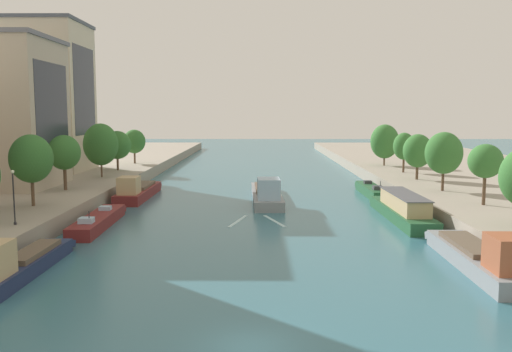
{
  "coord_description": "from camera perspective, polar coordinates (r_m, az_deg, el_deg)",
  "views": [
    {
      "loc": [
        0.42,
        -23.61,
        10.7
      ],
      "look_at": [
        0.0,
        45.02,
        2.67
      ],
      "focal_mm": 37.85,
      "sensor_mm": 36.0,
      "label": 1
    }
  ],
  "objects": [
    {
      "name": "tree_left_end_of_row",
      "position": [
        87.06,
        -14.46,
        3.19
      ],
      "size": [
        4.31,
        4.31,
        6.14
      ],
      "color": "brown",
      "rests_on": "quay_left"
    },
    {
      "name": "moored_boat_left_second",
      "position": [
        39.09,
        -23.43,
        -8.4
      ],
      "size": [
        2.21,
        12.65,
        3.12
      ],
      "color": "#1E284C",
      "rests_on": "ground"
    },
    {
      "name": "moored_boat_right_upstream",
      "position": [
        56.25,
        15.19,
        -3.33
      ],
      "size": [
        3.07,
        16.97,
        2.77
      ],
      "color": "#235633",
      "rests_on": "ground"
    },
    {
      "name": "barge_midriver",
      "position": [
        65.5,
        1.12,
        -1.85
      ],
      "size": [
        3.92,
        18.29,
        3.42
      ],
      "color": "gray",
      "rests_on": "ground"
    },
    {
      "name": "building_left_corner",
      "position": [
        89.63,
        -21.27,
        7.82
      ],
      "size": [
        12.16,
        12.47,
        22.77
      ],
      "color": "beige",
      "rests_on": "quay_left"
    },
    {
      "name": "moored_boat_left_downstream",
      "position": [
        53.26,
        -16.31,
        -4.54
      ],
      "size": [
        2.51,
        13.61,
        2.22
      ],
      "color": "maroon",
      "rests_on": "ground"
    },
    {
      "name": "tree_left_past_mid",
      "position": [
        66.19,
        -19.62,
        2.35
      ],
      "size": [
        3.75,
        3.75,
        6.4
      ],
      "color": "brown",
      "rests_on": "quay_left"
    },
    {
      "name": "tree_left_third",
      "position": [
        98.01,
        -12.74,
        3.58
      ],
      "size": [
        3.91,
        3.91,
        6.01
      ],
      "color": "brown",
      "rests_on": "quay_left"
    },
    {
      "name": "tree_right_past_mid",
      "position": [
        56.63,
        23.08,
        1.43
      ],
      "size": [
        3.28,
        3.28,
        5.94
      ],
      "color": "brown",
      "rests_on": "quay_right"
    },
    {
      "name": "moored_boat_right_far",
      "position": [
        72.12,
        12.09,
        -1.49
      ],
      "size": [
        2.17,
        12.66,
        2.33
      ],
      "color": "#235633",
      "rests_on": "ground"
    },
    {
      "name": "quay_left",
      "position": [
        86.84,
        -23.84,
        -0.38
      ],
      "size": [
        36.0,
        170.0,
        1.79
      ],
      "primitive_type": "cube",
      "color": "gray",
      "rests_on": "ground"
    },
    {
      "name": "moored_boat_left_gap_after",
      "position": [
        69.45,
        -12.41,
        -1.54
      ],
      "size": [
        3.19,
        15.0,
        3.24
      ],
      "color": "maroon",
      "rests_on": "ground"
    },
    {
      "name": "tree_right_midway",
      "position": [
        65.3,
        19.23,
        2.3
      ],
      "size": [
        4.21,
        4.21,
        6.77
      ],
      "color": "brown",
      "rests_on": "quay_right"
    },
    {
      "name": "tree_right_far",
      "position": [
        75.51,
        16.72,
        2.56
      ],
      "size": [
        3.87,
        3.87,
        6.11
      ],
      "color": "brown",
      "rests_on": "quay_right"
    },
    {
      "name": "tree_right_nearest",
      "position": [
        94.21,
        13.44,
        3.57
      ],
      "size": [
        4.78,
        4.78,
        7.0
      ],
      "color": "brown",
      "rests_on": "quay_right"
    },
    {
      "name": "tree_left_midway",
      "position": [
        55.85,
        -22.66,
        1.69
      ],
      "size": [
        4.07,
        4.07,
        6.89
      ],
      "color": "brown",
      "rests_on": "quay_left"
    },
    {
      "name": "lamppost_left_bank",
      "position": [
        47.14,
        -24.24,
        -1.82
      ],
      "size": [
        0.28,
        0.28,
        4.41
      ],
      "color": "black",
      "rests_on": "quay_left"
    },
    {
      "name": "quay_right",
      "position": [
        86.5,
        24.03,
        -0.41
      ],
      "size": [
        36.0,
        170.0,
        1.79
      ],
      "primitive_type": "cube",
      "color": "gray",
      "rests_on": "ground"
    },
    {
      "name": "wake_behind_barge",
      "position": [
        53.81,
        0.01,
        -4.77
      ],
      "size": [
        5.6,
        5.98,
        0.03
      ],
      "color": "#A5D1DB",
      "rests_on": "ground"
    },
    {
      "name": "tree_left_distant",
      "position": [
        78.09,
        -16.08,
        3.22
      ],
      "size": [
        4.78,
        4.78,
        7.48
      ],
      "color": "brown",
      "rests_on": "quay_left"
    },
    {
      "name": "ground_plane",
      "position": [
        25.92,
        -0.63,
        -17.69
      ],
      "size": [
        400.0,
        400.0,
        0.0
      ],
      "primitive_type": "plane",
      "color": "#336675"
    },
    {
      "name": "tree_right_end_of_row",
      "position": [
        84.13,
        15.38,
        3.04
      ],
      "size": [
        3.21,
        3.21,
        5.99
      ],
      "color": "brown",
      "rests_on": "quay_right"
    },
    {
      "name": "moored_boat_right_second",
      "position": [
        40.17,
        22.6,
        -7.85
      ],
      "size": [
        3.07,
        14.88,
        3.33
      ],
      "color": "gray",
      "rests_on": "ground"
    }
  ]
}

